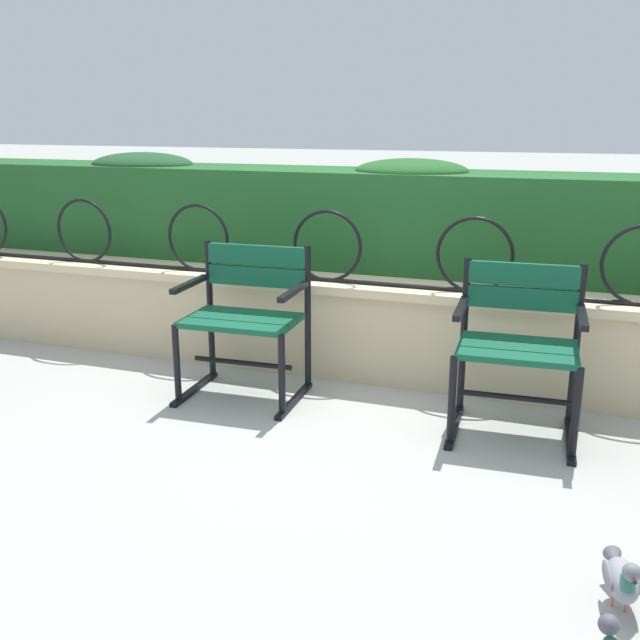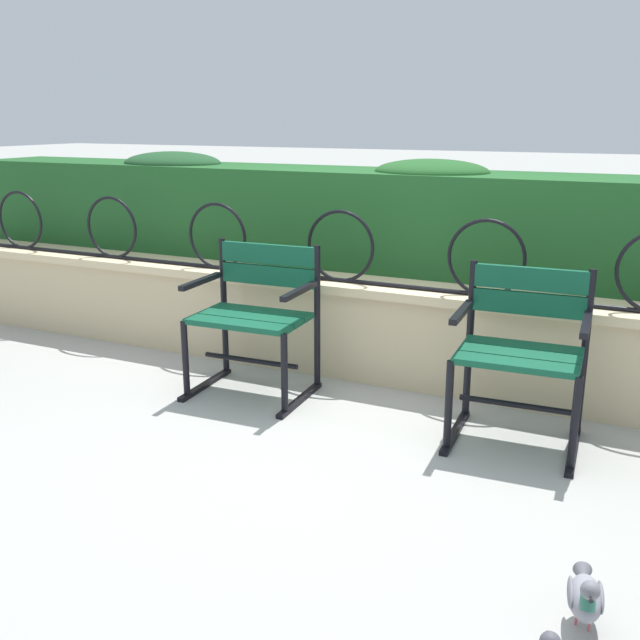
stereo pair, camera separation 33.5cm
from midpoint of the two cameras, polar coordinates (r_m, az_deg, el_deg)
ground_plane at (r=3.57m, az=1.87°, el=-9.04°), size 60.00×60.00×0.00m
stone_wall at (r=4.29m, az=6.91°, el=-0.76°), size 6.94×0.41×0.57m
iron_arch_fence at (r=4.17m, az=4.28°, el=5.42°), size 6.41×0.02×0.42m
hedge_row at (r=4.61m, az=9.33°, el=8.02°), size 6.80×0.63×0.69m
park_chair_left at (r=3.99m, az=-2.68°, el=0.62°), size 0.66×0.55×0.82m
park_chair_right at (r=3.55m, az=18.24°, el=-2.16°), size 0.61×0.55×0.82m
pigeon_near_chairs at (r=2.51m, az=24.06°, el=-19.31°), size 0.13×0.29×0.22m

